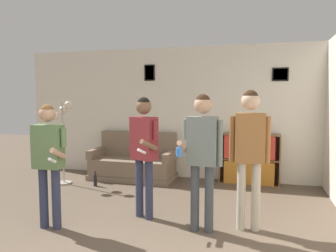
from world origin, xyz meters
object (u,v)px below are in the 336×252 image
at_px(person_player_foreground_left, 48,154).
at_px(person_player_foreground_center, 144,144).
at_px(floor_lamp, 63,125).
at_px(drinking_cup, 257,132).
at_px(couch, 134,164).
at_px(bottle_on_floor, 95,180).
at_px(bookshelf, 249,159).
at_px(person_watcher_holding_cup, 202,148).
at_px(person_spectator_near_bookshelf, 250,144).

xyz_separation_m(person_player_foreground_left, person_player_foreground_center, (1.03, 0.68, 0.06)).
relative_size(floor_lamp, drinking_cup, 16.80).
xyz_separation_m(couch, person_player_foreground_center, (0.98, -2.02, 0.73)).
bearing_deg(bottle_on_floor, floor_lamp, -179.14).
distance_m(bookshelf, person_player_foreground_left, 3.77).
bearing_deg(floor_lamp, bookshelf, 15.48).
relative_size(couch, person_watcher_holding_cup, 1.00).
distance_m(couch, person_spectator_near_bookshelf, 3.25).
height_order(bookshelf, drinking_cup, drinking_cup).
height_order(couch, floor_lamp, floor_lamp).
height_order(bookshelf, person_watcher_holding_cup, person_watcher_holding_cup).
xyz_separation_m(bookshelf, bottle_on_floor, (-2.79, -0.95, -0.38)).
relative_size(couch, person_player_foreground_center, 1.02).
relative_size(person_player_foreground_left, person_watcher_holding_cup, 0.93).
bearing_deg(person_player_foreground_center, person_watcher_holding_cup, -15.89).
xyz_separation_m(person_player_foreground_center, drinking_cup, (1.46, 2.22, -0.01)).
distance_m(couch, person_player_foreground_center, 2.36).
height_order(person_spectator_near_bookshelf, drinking_cup, person_spectator_near_bookshelf).
height_order(couch, drinking_cup, drinking_cup).
bearing_deg(person_spectator_near_bookshelf, person_watcher_holding_cup, -158.72).
distance_m(floor_lamp, person_player_foreground_left, 2.23).
distance_m(floor_lamp, bottle_on_floor, 1.23).
bearing_deg(bottle_on_floor, person_player_foreground_center, -41.17).
bearing_deg(person_player_foreground_left, couch, 88.80).
bearing_deg(person_player_foreground_center, person_spectator_near_bookshelf, -1.10).
height_order(couch, person_watcher_holding_cup, person_watcher_holding_cup).
relative_size(person_player_foreground_left, bottle_on_floor, 5.59).
bearing_deg(couch, bottle_on_floor, -122.09).
xyz_separation_m(floor_lamp, person_spectator_near_bookshelf, (3.53, -1.29, -0.04)).
xyz_separation_m(couch, person_player_foreground_left, (-0.06, -2.70, 0.66)).
xyz_separation_m(bottle_on_floor, drinking_cup, (2.91, 0.95, 0.91)).
bearing_deg(bottle_on_floor, person_watcher_holding_cup, -33.25).
bearing_deg(person_player_foreground_center, bottle_on_floor, 138.83).
distance_m(bookshelf, bottle_on_floor, 2.97).
relative_size(bottle_on_floor, drinking_cup, 2.99).
bearing_deg(drinking_cup, bookshelf, -179.66).
relative_size(couch, floor_lamp, 1.07).
relative_size(floor_lamp, person_spectator_near_bookshelf, 0.90).
xyz_separation_m(couch, floor_lamp, (-1.14, -0.77, 0.84)).
bearing_deg(person_spectator_near_bookshelf, person_player_foreground_center, 178.90).
height_order(floor_lamp, person_player_foreground_center, person_player_foreground_center).
bearing_deg(bottle_on_floor, couch, 57.91).
height_order(couch, person_spectator_near_bookshelf, person_spectator_near_bookshelf).
bearing_deg(person_player_foreground_left, person_player_foreground_center, 33.22).
distance_m(bookshelf, person_spectator_near_bookshelf, 2.33).
height_order(person_player_foreground_center, bottle_on_floor, person_player_foreground_center).
bearing_deg(person_watcher_holding_cup, couch, 128.92).
relative_size(bookshelf, person_player_foreground_center, 0.67).
bearing_deg(floor_lamp, person_player_foreground_center, -30.70).
relative_size(bookshelf, person_player_foreground_left, 0.71).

